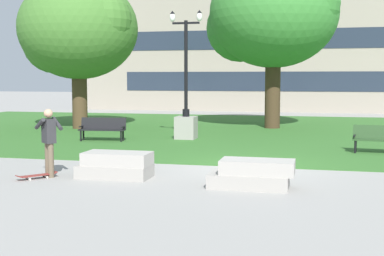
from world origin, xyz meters
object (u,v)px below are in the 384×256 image
concrete_block_left (253,174)px  person_skateboarder (49,138)px  park_bench_near_left (103,128)px  lamp_post_center (186,113)px  concrete_block_center (116,165)px  park_bench_near_right (381,137)px  skateboard (37,175)px

concrete_block_left → person_skateboarder: size_ratio=1.13×
park_bench_near_left → lamp_post_center: size_ratio=0.36×
concrete_block_left → park_bench_near_left: size_ratio=1.04×
concrete_block_center → lamp_post_center: 8.50m
concrete_block_center → lamp_post_center: lamp_post_center is taller
concrete_block_center → person_skateboarder: (-1.66, -0.29, 0.67)m
park_bench_near_left → park_bench_near_right: 10.28m
concrete_block_center → park_bench_near_right: park_bench_near_right is taller
concrete_block_center → person_skateboarder: size_ratio=1.05×
concrete_block_left → person_skateboarder: bearing=178.2°
concrete_block_left → concrete_block_center: bearing=172.6°
concrete_block_left → park_bench_near_left: 10.09m
skateboard → lamp_post_center: size_ratio=0.18×
concrete_block_left → person_skateboarder: (-5.13, 0.16, 0.67)m
lamp_post_center → skateboard: bearing=-99.8°
concrete_block_left → skateboard: concrete_block_left is taller
concrete_block_center → park_bench_near_left: bearing=115.1°
concrete_block_center → park_bench_near_right: bearing=40.4°
skateboard → person_skateboarder: bearing=59.1°
park_bench_near_left → person_skateboarder: bearing=-77.4°
concrete_block_center → skateboard: (-1.85, -0.60, -0.22)m
concrete_block_left → lamp_post_center: lamp_post_center is taller
lamp_post_center → park_bench_near_right: bearing=-19.6°
skateboard → lamp_post_center: bearing=80.2°
concrete_block_center → person_skateboarder: bearing=-170.2°
concrete_block_left → skateboard: bearing=-178.4°
concrete_block_left → lamp_post_center: bearing=112.9°
concrete_block_center → skateboard: concrete_block_center is taller
park_bench_near_left → concrete_block_left: bearing=-47.9°
park_bench_near_right → lamp_post_center: (-7.21, 2.57, 0.52)m
park_bench_near_left → concrete_block_center: bearing=-64.9°
skateboard → lamp_post_center: 9.24m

